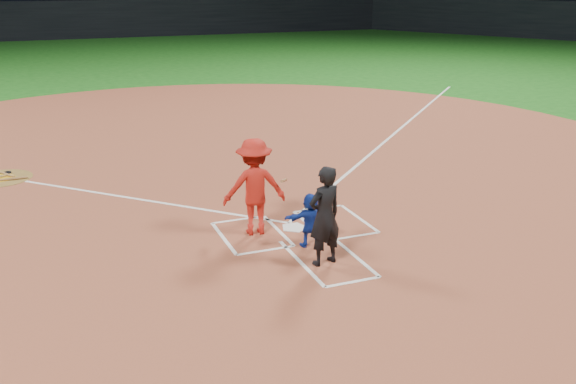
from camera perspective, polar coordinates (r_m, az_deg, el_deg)
name	(u,v)px	position (r m, az deg, el deg)	size (l,w,h in m)	color
ground	(294,228)	(13.97, 0.54, -3.25)	(120.00, 120.00, 0.00)	#165715
home_plate_dirt	(219,159)	(19.37, -6.16, 2.97)	(28.00, 28.00, 0.01)	brown
stadium_wall_far	(87,19)	(60.31, -17.45, 14.43)	(80.00, 1.20, 3.20)	black
home_plate	(294,228)	(13.96, 0.54, -3.18)	(0.60, 0.60, 0.02)	white
on_deck_circle	(0,178)	(19.02, -24.26, 1.12)	(1.70, 1.70, 0.01)	brown
on_deck_bat_a	(6,174)	(19.24, -23.81, 1.48)	(0.06, 0.06, 0.84)	olive
on_deck_bat_c	(11,179)	(18.70, -23.39, 1.08)	(0.06, 0.06, 0.84)	brown
bat_weight_donut	(8,172)	(19.38, -23.66, 1.60)	(0.19, 0.19, 0.05)	black
catcher	(310,220)	(12.88, 2.01, -2.49)	(1.03, 0.33, 1.11)	#132F9D
umpire	(325,216)	(11.96, 3.28, -2.14)	(0.70, 0.46, 1.93)	black
chalk_markings	(226,165)	(18.70, -5.56, 2.44)	(28.35, 17.32, 0.01)	white
batter_at_plate	(254,187)	(13.39, -3.00, 0.47)	(1.53, 1.01, 2.06)	#B51D14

